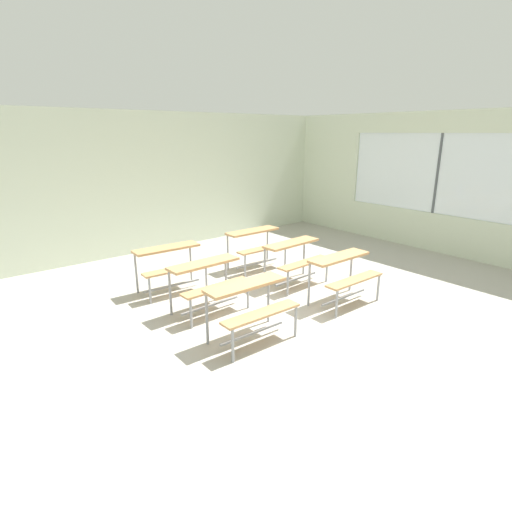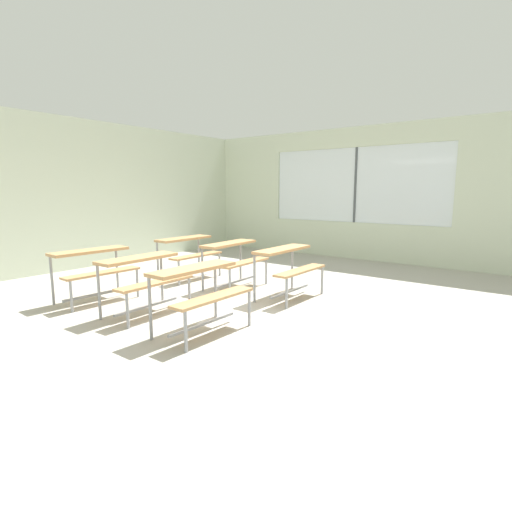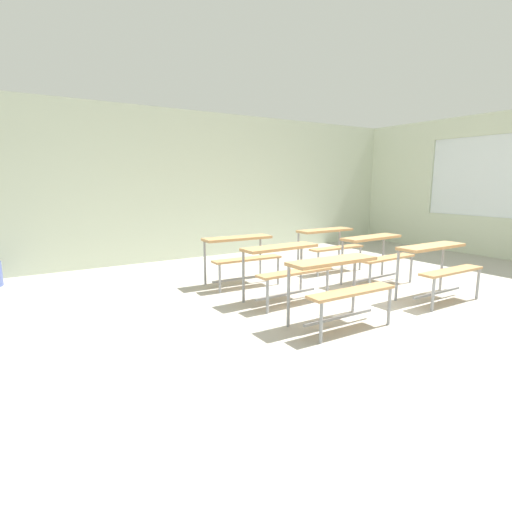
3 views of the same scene
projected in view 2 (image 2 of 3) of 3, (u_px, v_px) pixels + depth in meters
name	position (u px, v px, depth m)	size (l,w,h in m)	color
ground	(231.00, 315.00, 5.22)	(10.00, 9.00, 0.05)	#ADA89E
wall_back	(52.00, 195.00, 7.65)	(10.00, 0.12, 3.00)	beige
wall_right	(382.00, 197.00, 8.83)	(0.12, 9.00, 3.00)	beige
desk_bench_r0c0	(200.00, 284.00, 4.45)	(1.11, 0.61, 0.74)	tan
desk_bench_r0c1	(288.00, 261.00, 5.90)	(1.10, 0.60, 0.74)	tan
desk_bench_r1c0	(144.00, 271.00, 5.13)	(1.11, 0.62, 0.74)	tan
desk_bench_r1c1	(234.00, 254.00, 6.53)	(1.12, 0.64, 0.74)	tan
desk_bench_r2c0	(94.00, 263.00, 5.74)	(1.13, 0.65, 0.74)	tan
desk_bench_r2c1	(188.00, 248.00, 7.22)	(1.11, 0.60, 0.74)	tan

